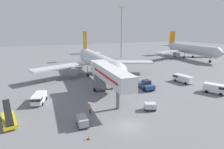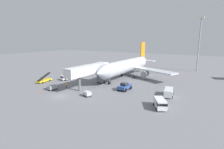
% 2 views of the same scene
% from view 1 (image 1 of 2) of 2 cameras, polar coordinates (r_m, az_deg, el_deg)
% --- Properties ---
extents(ground_plane, '(300.00, 300.00, 0.00)m').
position_cam_1_polar(ground_plane, '(29.14, 5.37, -15.90)').
color(ground_plane, slate).
extents(airplane_at_gate, '(39.31, 39.59, 13.69)m').
position_cam_1_polar(airplane_at_gate, '(56.30, -4.75, 4.06)').
color(airplane_at_gate, silver).
rests_on(airplane_at_gate, ground).
extents(jet_bridge, '(3.59, 17.70, 7.24)m').
position_cam_1_polar(jet_bridge, '(37.58, -1.25, 0.07)').
color(jet_bridge, silver).
rests_on(jet_bridge, ground).
extents(pushback_tug, '(2.95, 5.11, 2.36)m').
position_cam_1_polar(pushback_tug, '(45.68, 10.53, -3.20)').
color(pushback_tug, '#2D4C8E').
rests_on(pushback_tug, ground).
extents(belt_loader_truck, '(2.94, 6.30, 2.99)m').
position_cam_1_polar(belt_loader_truck, '(33.76, -29.62, -11.98)').
color(belt_loader_truck, yellow).
rests_on(belt_loader_truck, ground).
extents(service_van_near_right, '(4.05, 5.10, 2.17)m').
position_cam_1_polar(service_van_near_right, '(48.38, 29.73, -3.74)').
color(service_van_near_right, white).
rests_on(service_van_near_right, ground).
extents(service_van_outer_right, '(3.01, 5.67, 2.01)m').
position_cam_1_polar(service_van_outer_right, '(54.27, 21.24, -1.10)').
color(service_van_outer_right, silver).
rests_on(service_van_outer_right, ground).
extents(service_van_near_center, '(3.32, 5.31, 1.84)m').
position_cam_1_polar(service_van_near_center, '(39.56, -21.99, -6.86)').
color(service_van_near_center, white).
rests_on(service_van_near_center, ground).
extents(baggage_cart_mid_right, '(2.46, 2.09, 1.36)m').
position_cam_1_polar(baggage_cart_mid_right, '(34.57, 11.84, -9.69)').
color(baggage_cart_mid_right, '#38383D').
rests_on(baggage_cart_mid_right, ground).
extents(baggage_cart_far_center, '(1.53, 2.75, 1.48)m').
position_cam_1_polar(baggage_cart_far_center, '(29.14, -9.26, -14.18)').
color(baggage_cart_far_center, '#38383D').
rests_on(baggage_cart_far_center, ground).
extents(ground_crew_worker_foreground, '(0.37, 0.37, 1.87)m').
position_cam_1_polar(ground_crew_worker_foreground, '(32.61, -6.96, -10.55)').
color(ground_crew_worker_foreground, '#1E2333').
rests_on(ground_crew_worker_foreground, ground).
extents(safety_cone_alpha, '(0.40, 0.40, 0.61)m').
position_cam_1_polar(safety_cone_alpha, '(26.20, -7.26, -18.97)').
color(safety_cone_alpha, black).
rests_on(safety_cone_alpha, ground).
extents(airplane_background, '(40.84, 39.12, 13.12)m').
position_cam_1_polar(airplane_background, '(99.88, 23.26, 7.33)').
color(airplane_background, '#B7BCC6').
rests_on(airplane_background, ground).
extents(apron_light_mast, '(2.40, 2.40, 25.20)m').
position_cam_1_polar(apron_light_mast, '(91.34, 3.02, 16.04)').
color(apron_light_mast, '#93969B').
rests_on(apron_light_mast, ground).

